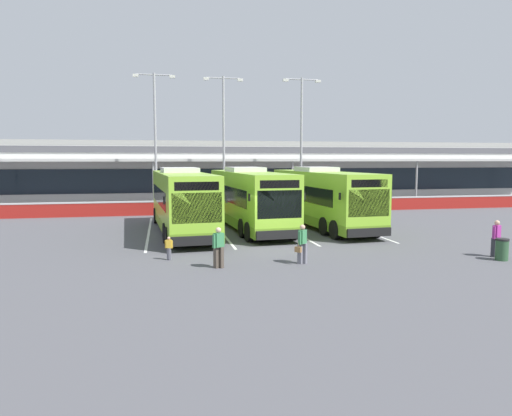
{
  "coord_description": "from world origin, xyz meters",
  "views": [
    {
      "loc": [
        -5.49,
        -22.35,
        4.27
      ],
      "look_at": [
        -0.43,
        3.0,
        1.6
      ],
      "focal_mm": 33.16,
      "sensor_mm": 36.0,
      "label": 1
    }
  ],
  "objects": [
    {
      "name": "lamp_post_west",
      "position": [
        -5.93,
        16.26,
        6.29
      ],
      "size": [
        3.24,
        0.28,
        11.0
      ],
      "color": "#9E9EA3",
      "rests_on": "ground"
    },
    {
      "name": "ground_plane",
      "position": [
        0.0,
        0.0,
        0.0
      ],
      "size": [
        200.0,
        200.0,
        0.0
      ],
      "primitive_type": "plane",
      "color": "#4C4C51"
    },
    {
      "name": "bay_stripe_centre",
      "position": [
        6.3,
        6.0,
        0.0
      ],
      "size": [
        0.14,
        13.0,
        0.01
      ],
      "primitive_type": "cube",
      "color": "silver",
      "rests_on": "ground"
    },
    {
      "name": "bay_stripe_mid_west",
      "position": [
        2.1,
        6.0,
        0.0
      ],
      "size": [
        0.14,
        13.0,
        0.01
      ],
      "primitive_type": "cube",
      "color": "silver",
      "rests_on": "ground"
    },
    {
      "name": "coach_bus_left_centre",
      "position": [
        -0.24,
        6.19,
        1.79
      ],
      "size": [
        3.63,
        12.3,
        3.78
      ],
      "color": "#8CC633",
      "rests_on": "ground"
    },
    {
      "name": "coach_bus_leftmost",
      "position": [
        -4.37,
        5.26,
        1.79
      ],
      "size": [
        3.63,
        12.3,
        3.78
      ],
      "color": "#8CC633",
      "rests_on": "ground"
    },
    {
      "name": "litter_bin",
      "position": [
        8.6,
        -5.04,
        0.47
      ],
      "size": [
        0.54,
        0.54,
        0.93
      ],
      "color": "#2D5133",
      "rests_on": "ground"
    },
    {
      "name": "bay_stripe_west",
      "position": [
        -2.1,
        6.0,
        0.0
      ],
      "size": [
        0.14,
        13.0,
        0.01
      ],
      "primitive_type": "cube",
      "color": "silver",
      "rests_on": "ground"
    },
    {
      "name": "pedestrian_in_dark_coat",
      "position": [
        8.84,
        -4.37,
        0.87
      ],
      "size": [
        0.52,
        0.34,
        1.62
      ],
      "color": "#33333D",
      "rests_on": "ground"
    },
    {
      "name": "lamp_post_centre",
      "position": [
        -0.41,
        16.73,
        6.29
      ],
      "size": [
        3.24,
        0.28,
        11.0
      ],
      "color": "#9E9EA3",
      "rests_on": "ground"
    },
    {
      "name": "pedestrian_child",
      "position": [
        -5.25,
        -2.23,
        0.54
      ],
      "size": [
        0.33,
        0.23,
        1.0
      ],
      "color": "slate",
      "rests_on": "ground"
    },
    {
      "name": "red_barrier_wall",
      "position": [
        0.0,
        14.5,
        0.56
      ],
      "size": [
        60.0,
        0.4,
        1.1
      ],
      "color": "maroon",
      "rests_on": "ground"
    },
    {
      "name": "pedestrian_with_handbag",
      "position": [
        0.09,
        -4.03,
        0.86
      ],
      "size": [
        0.6,
        0.54,
        1.62
      ],
      "color": "slate",
      "rests_on": "ground"
    },
    {
      "name": "pedestrian_near_bin",
      "position": [
        -3.36,
        -4.12,
        0.87
      ],
      "size": [
        0.5,
        0.37,
        1.62
      ],
      "color": "#4C4238",
      "rests_on": "ground"
    },
    {
      "name": "terminal_building",
      "position": [
        -0.0,
        26.91,
        3.01
      ],
      "size": [
        70.0,
        13.0,
        6.0
      ],
      "color": "silver",
      "rests_on": "ground"
    },
    {
      "name": "coach_bus_centre",
      "position": [
        4.41,
        6.01,
        1.79
      ],
      "size": [
        3.63,
        12.3,
        3.78
      ],
      "color": "#8CC633",
      "rests_on": "ground"
    },
    {
      "name": "lamp_post_east",
      "position": [
        6.06,
        16.12,
        6.29
      ],
      "size": [
        3.24,
        0.28,
        11.0
      ],
      "color": "#9E9EA3",
      "rests_on": "ground"
    },
    {
      "name": "bay_stripe_far_west",
      "position": [
        -6.3,
        6.0,
        0.0
      ],
      "size": [
        0.14,
        13.0,
        0.01
      ],
      "primitive_type": "cube",
      "color": "silver",
      "rests_on": "ground"
    }
  ]
}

